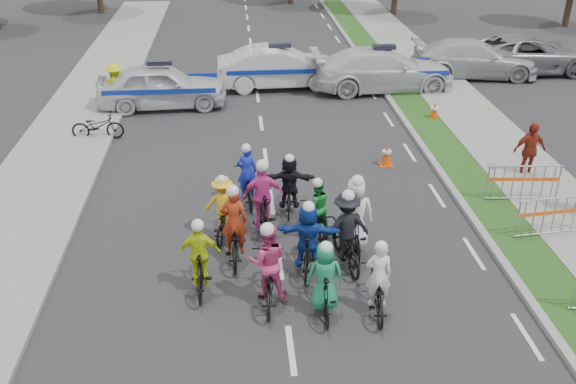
{
  "coord_description": "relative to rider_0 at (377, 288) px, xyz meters",
  "views": [
    {
      "loc": [
        -0.85,
        -9.39,
        8.15
      ],
      "look_at": [
        0.32,
        4.41,
        1.1
      ],
      "focal_mm": 40.0,
      "sensor_mm": 36.0,
      "label": 1
    }
  ],
  "objects": [
    {
      "name": "ground",
      "position": [
        -1.84,
        -1.06,
        -0.57
      ],
      "size": [
        90.0,
        90.0,
        0.0
      ],
      "primitive_type": "plane",
      "color": "#28282B",
      "rests_on": "ground"
    },
    {
      "name": "curb_right",
      "position": [
        3.26,
        3.94,
        -0.51
      ],
      "size": [
        0.2,
        60.0,
        0.12
      ],
      "primitive_type": "cube",
      "color": "gray",
      "rests_on": "ground"
    },
    {
      "name": "grass_strip",
      "position": [
        3.96,
        3.94,
        -0.52
      ],
      "size": [
        1.2,
        60.0,
        0.11
      ],
      "primitive_type": "cube",
      "color": "#1C4A18",
      "rests_on": "ground"
    },
    {
      "name": "sidewalk_right",
      "position": [
        5.76,
        3.94,
        -0.51
      ],
      "size": [
        2.4,
        60.0,
        0.13
      ],
      "primitive_type": "cube",
      "color": "gray",
      "rests_on": "ground"
    },
    {
      "name": "sidewalk_left",
      "position": [
        -8.34,
        3.94,
        -0.51
      ],
      "size": [
        3.0,
        60.0,
        0.13
      ],
      "primitive_type": "cube",
      "color": "gray",
      "rests_on": "ground"
    },
    {
      "name": "rider_0",
      "position": [
        0.0,
        0.0,
        0.0
      ],
      "size": [
        0.71,
        1.72,
        1.71
      ],
      "rotation": [
        0.0,
        0.0,
        3.06
      ],
      "color": "black",
      "rests_on": "ground"
    },
    {
      "name": "rider_1",
      "position": [
        -1.07,
        0.03,
        0.11
      ],
      "size": [
        0.74,
        1.66,
        1.74
      ],
      "rotation": [
        0.0,
        0.0,
        3.12
      ],
      "color": "black",
      "rests_on": "ground"
    },
    {
      "name": "rider_2",
      "position": [
        -2.18,
        0.51,
        0.14
      ],
      "size": [
        0.84,
        1.92,
        1.92
      ],
      "rotation": [
        0.0,
        0.0,
        3.09
      ],
      "color": "black",
      "rests_on": "ground"
    },
    {
      "name": "rider_3",
      "position": [
        -3.57,
        1.02,
        0.12
      ],
      "size": [
        0.9,
        1.71,
        1.78
      ],
      "rotation": [
        0.0,
        0.0,
        3.12
      ],
      "color": "black",
      "rests_on": "ground"
    },
    {
      "name": "rider_4",
      "position": [
        -0.35,
        1.78,
        0.18
      ],
      "size": [
        1.15,
        1.97,
        1.94
      ],
      "rotation": [
        0.0,
        0.0,
        3.29
      ],
      "color": "black",
      "rests_on": "ground"
    },
    {
      "name": "rider_5",
      "position": [
        -1.24,
        1.55,
        0.19
      ],
      "size": [
        1.5,
        1.78,
        1.81
      ],
      "rotation": [
        0.0,
        0.0,
        2.98
      ],
      "color": "black",
      "rests_on": "ground"
    },
    {
      "name": "rider_6",
      "position": [
        -2.85,
        2.23,
        0.07
      ],
      "size": [
        0.71,
        1.92,
        1.94
      ],
      "rotation": [
        0.0,
        0.0,
        3.12
      ],
      "color": "black",
      "rests_on": "ground"
    },
    {
      "name": "rider_7",
      "position": [
        -0.06,
        2.29,
        0.21
      ],
      "size": [
        0.87,
        1.95,
        2.03
      ],
      "rotation": [
        0.0,
        0.0,
        3.1
      ],
      "color": "black",
      "rests_on": "ground"
    },
    {
      "name": "rider_8",
      "position": [
        -0.87,
        2.98,
        0.06
      ],
      "size": [
        0.84,
        1.71,
        1.67
      ],
      "rotation": [
        0.0,
        0.0,
        3.32
      ],
      "color": "black",
      "rests_on": "ground"
    },
    {
      "name": "rider_9",
      "position": [
        -2.14,
        3.33,
        0.2
      ],
      "size": [
        1.06,
        1.98,
        2.02
      ],
      "rotation": [
        0.0,
        0.0,
        3.27
      ],
      "color": "black",
      "rests_on": "ground"
    },
    {
      "name": "rider_10",
      "position": [
        -3.1,
        3.28,
        0.09
      ],
      "size": [
        1.02,
        1.73,
        1.68
      ],
      "rotation": [
        0.0,
        0.0,
        2.93
      ],
      "color": "black",
      "rests_on": "ground"
    },
    {
      "name": "rider_11",
      "position": [
        -1.4,
        4.37,
        0.15
      ],
      "size": [
        1.38,
        1.64,
        1.69
      ],
      "rotation": [
        0.0,
        0.0,
        3.03
      ],
      "color": "black",
      "rests_on": "ground"
    },
    {
      "name": "rider_12",
      "position": [
        -2.48,
        5.01,
        0.01
      ],
      "size": [
        0.75,
        1.76,
        1.75
      ],
      "rotation": [
        0.0,
        0.0,
        3.23
      ],
      "color": "black",
      "rests_on": "ground"
    },
    {
      "name": "police_car_0",
      "position": [
        -5.45,
        13.03,
        0.24
      ],
      "size": [
        4.88,
        2.17,
        1.63
      ],
      "primitive_type": "imported",
      "rotation": [
        0.0,
        0.0,
        1.62
      ],
      "color": "silver",
      "rests_on": "ground"
    },
    {
      "name": "police_car_1",
      "position": [
        -0.87,
        15.07,
        0.26
      ],
      "size": [
        5.15,
        2.01,
        1.67
      ],
      "primitive_type": "imported",
      "rotation": [
        0.0,
        0.0,
        1.62
      ],
      "color": "silver",
      "rests_on": "ground"
    },
    {
      "name": "police_car_2",
      "position": [
        3.24,
        14.39,
        0.27
      ],
      "size": [
        5.86,
        2.56,
        1.68
      ],
      "primitive_type": "imported",
      "rotation": [
        0.0,
        0.0,
        1.61
      ],
      "color": "silver",
      "rests_on": "ground"
    },
    {
      "name": "civilian_sedan",
      "position": [
        7.59,
        15.91,
        0.2
      ],
      "size": [
        5.59,
        2.87,
        1.55
      ],
      "primitive_type": "imported",
      "rotation": [
        0.0,
        0.0,
        1.44
      ],
      "color": "silver",
      "rests_on": "ground"
    },
    {
      "name": "civilian_suv",
      "position": [
        10.17,
        16.37,
        0.23
      ],
      "size": [
        5.75,
        2.68,
        1.59
      ],
      "primitive_type": "imported",
      "rotation": [
        0.0,
        0.0,
        1.58
      ],
      "color": "gray",
      "rests_on": "ground"
    },
    {
      "name": "spectator_2",
      "position": [
        5.68,
        5.9,
        0.28
      ],
      "size": [
        1.03,
        0.52,
        1.7
      ],
      "primitive_type": "imported",
      "rotation": [
        0.0,
        0.0,
        0.11
      ],
      "color": "maroon",
      "rests_on": "ground"
    },
    {
      "name": "marshal_hiviz",
      "position": [
        -7.13,
        13.06,
        0.28
      ],
      "size": [
        1.15,
        0.73,
        1.7
      ],
      "primitive_type": "imported",
      "rotation": [
        0.0,
        0.0,
        3.05
      ],
      "color": "#D0E10B",
      "rests_on": "ground"
    },
    {
      "name": "barrier_1",
      "position": [
        4.86,
        2.49,
        -0.01
      ],
      "size": [
        2.04,
        0.7,
        1.12
      ],
      "primitive_type": null,
      "rotation": [
        0.0,
        0.0,
        0.1
      ],
      "color": "#A5A8AD",
      "rests_on": "ground"
    },
    {
      "name": "barrier_2",
      "position": [
        4.86,
        4.32,
        -0.01
      ],
      "size": [
        2.03,
        0.66,
        1.12
      ],
      "primitive_type": null,
      "rotation": [
        0.0,
        0.0,
        -0.08
      ],
      "color": "#A5A8AD",
      "rests_on": "ground"
    },
    {
      "name": "cone_0",
      "position": [
        1.79,
        7.05,
        -0.23
      ],
      "size": [
        0.4,
        0.4,
        0.7
      ],
      "color": "#F24C0C",
      "rests_on": "ground"
    },
    {
      "name": "cone_1",
      "position": [
        4.36,
        10.74,
        -0.23
      ],
      "size": [
        0.4,
        0.4,
        0.7
      ],
      "color": "#F24C0C",
      "rests_on": "ground"
    },
    {
      "name": "parked_bike",
      "position": [
        -7.32,
        9.98,
        -0.12
      ],
      "size": [
        1.72,
        0.61,
        0.9
      ],
      "primitive_type": "imported",
      "rotation": [
        0.0,
        0.0,
        1.56
      ],
      "color": "black",
      "rests_on": "ground"
    }
  ]
}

